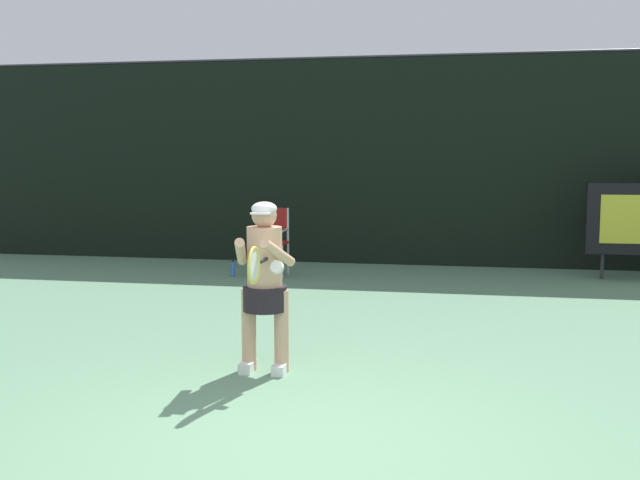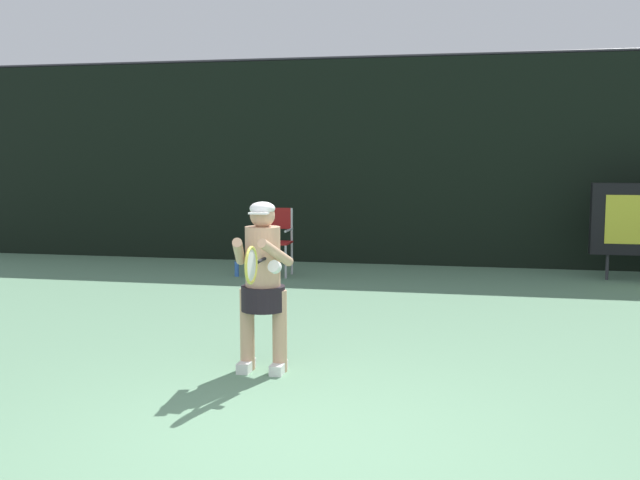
% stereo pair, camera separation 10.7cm
% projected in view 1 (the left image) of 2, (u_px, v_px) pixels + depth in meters
% --- Properties ---
extents(ground, '(18.00, 22.00, 0.03)m').
position_uv_depth(ground, '(292.00, 459.00, 4.73)').
color(ground, slate).
extents(backdrop_screen, '(18.00, 0.12, 3.66)m').
position_uv_depth(backdrop_screen, '(403.00, 162.00, 13.00)').
color(backdrop_screen, black).
rests_on(backdrop_screen, ground).
extents(umpire_chair, '(0.52, 0.44, 1.08)m').
position_uv_depth(umpire_chair, '(272.00, 237.00, 11.91)').
color(umpire_chair, '#B7B7BC').
rests_on(umpire_chair, ground).
extents(water_bottle, '(0.07, 0.07, 0.27)m').
position_uv_depth(water_bottle, '(233.00, 269.00, 11.84)').
color(water_bottle, blue).
rests_on(water_bottle, ground).
extents(tennis_player, '(0.54, 0.62, 1.51)m').
position_uv_depth(tennis_player, '(264.00, 279.00, 6.55)').
color(tennis_player, white).
rests_on(tennis_player, ground).
extents(tennis_racket, '(0.03, 0.60, 0.31)m').
position_uv_depth(tennis_racket, '(255.00, 265.00, 6.02)').
color(tennis_racket, black).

